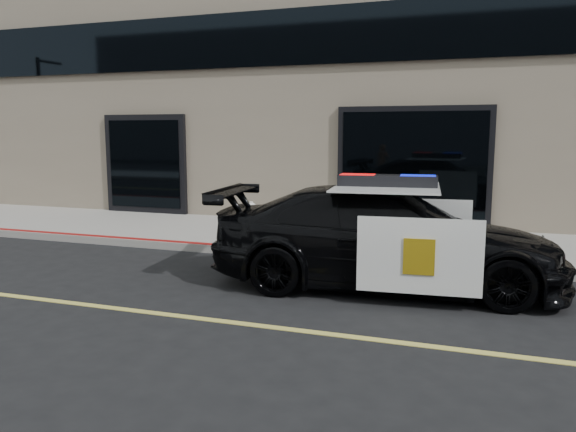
% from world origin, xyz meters
% --- Properties ---
extents(ground, '(120.00, 120.00, 0.00)m').
position_xyz_m(ground, '(0.00, 0.00, 0.00)').
color(ground, black).
rests_on(ground, ground).
extents(sidewalk_n, '(60.00, 3.50, 0.15)m').
position_xyz_m(sidewalk_n, '(0.00, 5.25, 0.07)').
color(sidewalk_n, gray).
rests_on(sidewalk_n, ground).
extents(police_car, '(3.02, 5.51, 1.68)m').
position_xyz_m(police_car, '(-0.81, 2.24, 0.75)').
color(police_car, black).
rests_on(police_car, ground).
extents(fire_hydrant, '(0.35, 0.48, 0.77)m').
position_xyz_m(fire_hydrant, '(-3.86, 4.33, 0.51)').
color(fire_hydrant, white).
rests_on(fire_hydrant, sidewalk_n).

